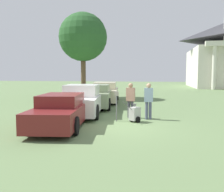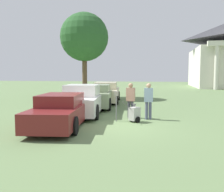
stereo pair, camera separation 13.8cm
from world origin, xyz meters
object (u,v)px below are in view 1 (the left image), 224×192
at_px(parked_car_sage, 96,96).
at_px(person_supervisor, 149,99).
at_px(person_worker, 131,98).
at_px(church, 224,51).
at_px(parked_car_cream, 105,93).
at_px(parked_car_maroon, 63,111).
at_px(parking_meter, 117,100).
at_px(parked_car_white, 83,101).
at_px(equipment_cart, 135,114).

distance_m(parked_car_sage, person_supervisor, 5.27).
relative_size(person_worker, church, 0.07).
xyz_separation_m(parked_car_cream, person_supervisor, (3.54, -6.87, 0.27)).
height_order(parked_car_maroon, person_worker, person_worker).
bearing_deg(parking_meter, parked_car_maroon, -145.77).
bearing_deg(parked_car_cream, person_worker, -75.33).
bearing_deg(parked_car_maroon, parking_meter, 27.04).
bearing_deg(person_worker, parked_car_maroon, 53.86).
xyz_separation_m(parked_car_white, person_supervisor, (3.54, -0.80, 0.25)).
relative_size(parked_car_sage, person_supervisor, 2.91).
height_order(parked_car_white, person_worker, person_worker).
xyz_separation_m(parked_car_maroon, parked_car_white, (0.00, 2.96, 0.11)).
distance_m(parked_car_maroon, equipment_cart, 3.25).
xyz_separation_m(parked_car_sage, equipment_cart, (2.94, -4.69, -0.33)).
bearing_deg(church, person_worker, -111.19).
bearing_deg(parked_car_white, equipment_cart, -35.52).
bearing_deg(parked_car_white, church, 57.23).
height_order(parked_car_sage, person_worker, person_worker).
height_order(parked_car_maroon, person_supervisor, person_supervisor).
height_order(parked_car_white, parking_meter, parked_car_white).
bearing_deg(equipment_cart, church, 107.29).
xyz_separation_m(parking_meter, person_supervisor, (1.45, 0.74, 0.03)).
bearing_deg(parking_meter, parked_car_sage, 114.22).
relative_size(parked_car_white, church, 0.21).
distance_m(parked_car_white, equipment_cart, 3.35).
bearing_deg(parked_car_sage, parked_car_maroon, -97.17).
distance_m(parked_car_sage, parking_meter, 5.09).
relative_size(parked_car_sage, church, 0.21).
height_order(parked_car_cream, person_supervisor, person_supervisor).
bearing_deg(equipment_cart, parked_car_cream, 148.35).
relative_size(parked_car_cream, person_worker, 3.11).
height_order(person_worker, equipment_cart, person_worker).
height_order(parked_car_white, person_supervisor, person_supervisor).
height_order(parked_car_cream, person_worker, person_worker).
relative_size(equipment_cart, church, 0.04).
relative_size(parked_car_cream, person_supervisor, 3.09).
bearing_deg(parked_car_cream, parked_car_maroon, -97.18).
distance_m(parked_car_maroon, church, 37.44).
distance_m(person_worker, equipment_cart, 1.28).
xyz_separation_m(parked_car_sage, person_worker, (2.64, -3.60, 0.27)).
distance_m(parked_car_white, parking_meter, 2.60).
relative_size(parked_car_sage, parking_meter, 3.63).
xyz_separation_m(parked_car_maroon, parked_car_sage, (-0.00, 6.06, 0.08)).
height_order(parked_car_sage, parked_car_cream, parked_car_cream).
xyz_separation_m(parked_car_white, parked_car_sage, (-0.00, 3.10, -0.03)).
bearing_deg(parked_car_maroon, person_worker, 35.81).
distance_m(parked_car_cream, person_worker, 7.09).
bearing_deg(parked_car_sage, person_worker, -60.98).
height_order(parked_car_cream, equipment_cart, parked_car_cream).
relative_size(parking_meter, person_supervisor, 0.80).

